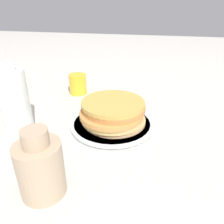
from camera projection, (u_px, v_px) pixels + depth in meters
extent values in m
plane|color=#BCB7AD|center=(101.00, 128.00, 0.66)|extent=(4.00, 4.00, 0.00)
cylinder|color=silver|center=(112.00, 124.00, 0.67)|extent=(0.23, 0.23, 0.01)
cylinder|color=silver|center=(112.00, 123.00, 0.67)|extent=(0.25, 0.25, 0.01)
cylinder|color=tan|center=(114.00, 120.00, 0.66)|extent=(0.19, 0.19, 0.01)
cylinder|color=tan|center=(113.00, 117.00, 0.65)|extent=(0.19, 0.19, 0.01)
cylinder|color=#C48745|center=(111.00, 114.00, 0.64)|extent=(0.19, 0.19, 0.01)
cylinder|color=#BE783E|center=(114.00, 107.00, 0.65)|extent=(0.19, 0.19, 0.02)
cylinder|color=gold|center=(113.00, 103.00, 0.64)|extent=(0.19, 0.19, 0.01)
cylinder|color=yellow|center=(78.00, 84.00, 0.88)|extent=(0.07, 0.07, 0.08)
cylinder|color=tan|center=(41.00, 169.00, 0.42)|extent=(0.09, 0.09, 0.11)
cylinder|color=tan|center=(35.00, 138.00, 0.38)|extent=(0.05, 0.05, 0.03)
cylinder|color=silver|center=(15.00, 103.00, 0.60)|extent=(0.08, 0.08, 0.18)
cylinder|color=white|center=(7.00, 67.00, 0.55)|extent=(0.04, 0.04, 0.02)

